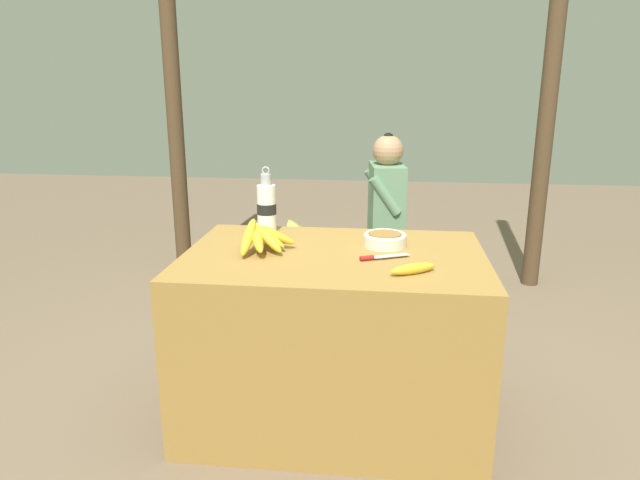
% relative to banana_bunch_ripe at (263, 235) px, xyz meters
% --- Properties ---
extents(ground_plane, '(12.00, 12.00, 0.00)m').
position_rel_banana_bunch_ripe_xyz_m(ground_plane, '(0.29, -0.01, -0.79)').
color(ground_plane, '#75604C').
extents(market_counter, '(1.21, 0.82, 0.73)m').
position_rel_banana_bunch_ripe_xyz_m(market_counter, '(0.29, -0.01, -0.43)').
color(market_counter, olive).
rests_on(market_counter, ground_plane).
extents(banana_bunch_ripe, '(0.21, 0.31, 0.15)m').
position_rel_banana_bunch_ripe_xyz_m(banana_bunch_ripe, '(0.00, 0.00, 0.00)').
color(banana_bunch_ripe, '#4C381E').
rests_on(banana_bunch_ripe, market_counter).
extents(serving_bowl, '(0.18, 0.18, 0.06)m').
position_rel_banana_bunch_ripe_xyz_m(serving_bowl, '(0.50, 0.12, -0.03)').
color(serving_bowl, silver).
rests_on(serving_bowl, market_counter).
extents(water_bottle, '(0.09, 0.09, 0.30)m').
position_rel_banana_bunch_ripe_xyz_m(water_bottle, '(-0.04, 0.30, 0.05)').
color(water_bottle, white).
rests_on(water_bottle, market_counter).
extents(loose_banana_front, '(0.18, 0.13, 0.04)m').
position_rel_banana_bunch_ripe_xyz_m(loose_banana_front, '(0.60, -0.23, -0.05)').
color(loose_banana_front, gold).
rests_on(loose_banana_front, market_counter).
extents(knife, '(0.20, 0.11, 0.02)m').
position_rel_banana_bunch_ripe_xyz_m(knife, '(0.47, -0.07, -0.06)').
color(knife, '#BCBCC1').
rests_on(knife, market_counter).
extents(wooden_bench, '(1.42, 0.32, 0.40)m').
position_rel_banana_bunch_ripe_xyz_m(wooden_bench, '(0.26, 1.37, -0.46)').
color(wooden_bench, brown).
rests_on(wooden_bench, ground_plane).
extents(seated_vendor, '(0.43, 0.41, 1.09)m').
position_rel_banana_bunch_ripe_xyz_m(seated_vendor, '(0.46, 1.33, -0.17)').
color(seated_vendor, '#232328').
rests_on(seated_vendor, ground_plane).
extents(banana_bunch_green, '(0.17, 0.28, 0.13)m').
position_rel_banana_bunch_ripe_xyz_m(banana_bunch_green, '(-0.10, 1.37, -0.33)').
color(banana_bunch_green, '#4C381E').
rests_on(banana_bunch_green, wooden_bench).
extents(support_post_near, '(0.11, 0.11, 2.55)m').
position_rel_banana_bunch_ripe_xyz_m(support_post_near, '(-1.02, 1.79, 0.48)').
color(support_post_near, '#4C3823').
rests_on(support_post_near, ground_plane).
extents(support_post_far, '(0.11, 0.11, 2.55)m').
position_rel_banana_bunch_ripe_xyz_m(support_post_far, '(1.54, 1.79, 0.48)').
color(support_post_far, '#4C3823').
rests_on(support_post_far, ground_plane).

